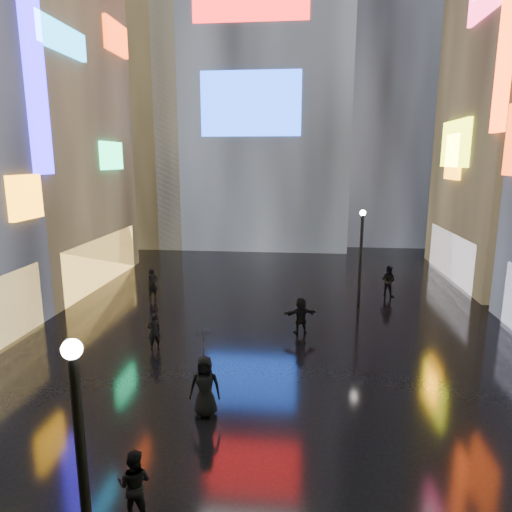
# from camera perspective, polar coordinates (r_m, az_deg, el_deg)

# --- Properties ---
(ground) EXTENTS (140.00, 140.00, 0.00)m
(ground) POSITION_cam_1_polar(r_m,az_deg,el_deg) (22.06, 2.16, -8.43)
(ground) COLOR black
(ground) RESTS_ON ground
(building_left_far) EXTENTS (10.28, 12.00, 22.00)m
(building_left_far) POSITION_cam_1_polar(r_m,az_deg,el_deg) (31.92, -28.19, 16.55)
(building_left_far) COLOR black
(building_left_far) RESTS_ON ground
(tower_main) EXTENTS (16.00, 14.20, 42.00)m
(tower_main) POSITION_cam_1_polar(r_m,az_deg,el_deg) (46.74, 0.43, 28.56)
(tower_main) COLOR black
(tower_main) RESTS_ON ground
(tower_flank_right) EXTENTS (12.00, 12.00, 34.00)m
(tower_flank_right) POSITION_cam_1_polar(r_m,az_deg,el_deg) (48.16, 16.27, 22.70)
(tower_flank_right) COLOR black
(tower_flank_right) RESTS_ON ground
(tower_flank_left) EXTENTS (10.00, 10.00, 26.00)m
(tower_flank_left) POSITION_cam_1_polar(r_m,az_deg,el_deg) (45.60, -14.50, 18.33)
(tower_flank_left) COLOR black
(tower_flank_left) RESTS_ON ground
(lamp_near) EXTENTS (0.30, 0.30, 5.20)m
(lamp_near) POSITION_cam_1_polar(r_m,az_deg,el_deg) (8.16, -20.76, -24.56)
(lamp_near) COLOR black
(lamp_near) RESTS_ON ground
(lamp_far) EXTENTS (0.30, 0.30, 5.20)m
(lamp_far) POSITION_cam_1_polar(r_m,az_deg,el_deg) (23.99, 12.97, 0.27)
(lamp_far) COLOR black
(lamp_far) RESTS_ON ground
(pedestrian_1) EXTENTS (0.79, 0.62, 1.59)m
(pedestrian_1) POSITION_cam_1_polar(r_m,az_deg,el_deg) (11.38, -14.96, -25.81)
(pedestrian_1) COLOR black
(pedestrian_1) RESTS_ON ground
(pedestrian_4) EXTENTS (0.98, 0.68, 1.92)m
(pedestrian_4) POSITION_cam_1_polar(r_m,az_deg,el_deg) (14.44, -6.40, -15.90)
(pedestrian_4) COLOR black
(pedestrian_4) RESTS_ON ground
(pedestrian_5) EXTENTS (1.61, 0.89, 1.66)m
(pedestrian_5) POSITION_cam_1_polar(r_m,az_deg,el_deg) (20.73, 5.62, -7.41)
(pedestrian_5) COLOR black
(pedestrian_5) RESTS_ON ground
(pedestrian_6) EXTENTS (0.74, 0.78, 1.80)m
(pedestrian_6) POSITION_cam_1_polar(r_m,az_deg,el_deg) (25.95, -12.79, -3.48)
(pedestrian_6) COLOR black
(pedestrian_6) RESTS_ON ground
(pedestrian_7) EXTENTS (1.07, 1.02, 1.74)m
(pedestrian_7) POSITION_cam_1_polar(r_m,az_deg,el_deg) (27.25, 16.20, -2.99)
(pedestrian_7) COLOR black
(pedestrian_7) RESTS_ON ground
(umbrella_2) EXTENTS (1.28, 1.29, 0.83)m
(umbrella_2) POSITION_cam_1_polar(r_m,az_deg,el_deg) (13.85, -6.53, -10.86)
(umbrella_2) COLOR black
(umbrella_2) RESTS_ON pedestrian_4
(pedestrian_8) EXTENTS (0.67, 0.64, 1.54)m
(pedestrian_8) POSITION_cam_1_polar(r_m,az_deg,el_deg) (19.46, -12.64, -9.15)
(pedestrian_8) COLOR black
(pedestrian_8) RESTS_ON ground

